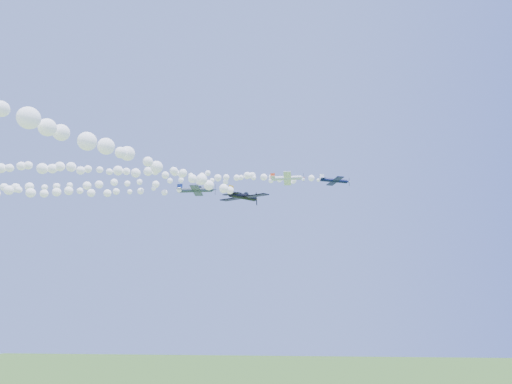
# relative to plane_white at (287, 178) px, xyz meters

# --- Properties ---
(plane_white) EXTENTS (7.05, 7.30, 2.05)m
(plane_white) POSITION_rel_plane_white_xyz_m (0.00, 0.00, 0.00)
(plane_white) COLOR white
(smoke_trail_white) EXTENTS (87.40, 3.27, 2.97)m
(smoke_trail_white) POSITION_rel_plane_white_xyz_m (-45.79, 0.38, -0.31)
(smoke_trail_white) COLOR white
(plane_navy) EXTENTS (6.85, 7.26, 2.30)m
(plane_navy) POSITION_rel_plane_white_xyz_m (10.09, 5.13, 0.72)
(plane_navy) COLOR #0E143D
(smoke_trail_navy) EXTENTS (66.58, 19.03, 2.71)m
(smoke_trail_navy) POSITION_rel_plane_white_xyz_m (-25.14, -3.95, 0.53)
(smoke_trail_navy) COLOR white
(plane_grey) EXTENTS (7.98, 8.39, 2.22)m
(plane_grey) POSITION_rel_plane_white_xyz_m (-18.23, -1.83, -2.62)
(plane_grey) COLOR #3B4456
(smoke_trail_grey) EXTENTS (73.41, 8.42, 3.49)m
(smoke_trail_grey) POSITION_rel_plane_white_xyz_m (-57.30, -4.88, -3.03)
(smoke_trail_grey) COLOR white
(plane_black) EXTENTS (8.29, 7.80, 2.34)m
(plane_black) POSITION_rel_plane_white_xyz_m (-6.98, -17.20, -8.05)
(plane_black) COLOR black
(smoke_trail_black) EXTENTS (32.89, 60.03, 3.24)m
(smoke_trail_black) POSITION_rel_plane_white_xyz_m (-23.75, -49.19, -8.33)
(smoke_trail_black) COLOR white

